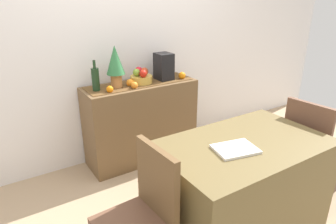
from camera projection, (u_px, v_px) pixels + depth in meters
ground_plane at (184, 205)px, 2.64m from camera, size 6.40×6.40×0.02m
room_wall_rear at (119, 32)px, 3.07m from camera, size 6.40×0.06×2.70m
sideboard_console at (141, 122)px, 3.25m from camera, size 1.18×0.42×0.86m
table_runner at (140, 83)px, 3.09m from camera, size 1.11×0.32×0.01m
fruit_bowl at (141, 79)px, 3.08m from camera, size 0.22×0.22×0.08m
apple_center at (144, 71)px, 3.07m from camera, size 0.08×0.08×0.08m
apple_right at (136, 72)px, 3.04m from camera, size 0.07×0.07×0.07m
apple_left at (139, 71)px, 3.11m from camera, size 0.08×0.08×0.08m
apple_upper at (143, 74)px, 2.99m from camera, size 0.08×0.08×0.08m
wine_bottle at (96, 79)px, 2.81m from camera, size 0.07×0.07×0.29m
coffee_maker at (164, 67)px, 3.18m from camera, size 0.16×0.18×0.28m
potted_plant at (115, 63)px, 2.87m from camera, size 0.18×0.18×0.41m
orange_loose_near_bowl at (182, 75)px, 3.24m from camera, size 0.08×0.08×0.08m
orange_loose_mid at (134, 85)px, 2.92m from camera, size 0.07×0.07×0.07m
orange_loose_far at (130, 83)px, 2.99m from camera, size 0.07×0.07×0.07m
orange_loose_end at (110, 89)px, 2.80m from camera, size 0.07×0.07×0.07m
dining_table at (240, 186)px, 2.26m from camera, size 1.23×0.76×0.74m
open_book at (235, 149)px, 2.02m from camera, size 0.32×0.26×0.02m
chair_by_corner at (309, 165)px, 2.74m from camera, size 0.44×0.44×0.90m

